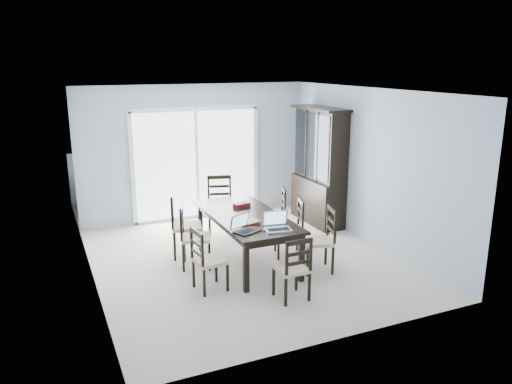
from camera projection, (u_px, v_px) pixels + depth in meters
floor at (246, 261)px, 7.77m from camera, size 5.00×5.00×0.00m
ceiling at (245, 91)px, 7.11m from camera, size 5.00×5.00×0.00m
back_wall at (196, 152)px, 9.65m from camera, size 4.50×0.02×2.60m
wall_left at (88, 196)px, 6.56m from camera, size 0.02×5.00×2.60m
wall_right at (370, 167)px, 8.32m from camera, size 0.02×5.00×2.60m
balcony at (184, 206)px, 10.88m from camera, size 4.50×2.00×0.10m
railing at (171, 170)px, 11.61m from camera, size 4.50×0.06×1.10m
dining_table at (246, 220)px, 7.60m from camera, size 1.00×2.20×0.75m
china_hutch at (319, 167)px, 9.39m from camera, size 0.50×1.38×2.20m
sliding_door at (197, 163)px, 9.68m from camera, size 2.52×0.05×2.18m
chair_left_near at (204, 254)px, 6.63m from camera, size 0.43×0.42×1.01m
chair_left_mid at (189, 229)px, 7.41m from camera, size 0.55×0.54×1.12m
chair_left_far at (180, 218)px, 7.82m from camera, size 0.56×0.55×1.19m
chair_right_near at (324, 232)px, 7.28m from camera, size 0.53×0.52×1.11m
chair_right_mid at (294, 221)px, 7.87m from camera, size 0.51×0.50×1.06m
chair_right_far at (278, 207)px, 8.69m from camera, size 0.50×0.50×1.03m
chair_end_near at (295, 263)px, 6.33m from camera, size 0.38×0.39×1.01m
chair_end_far at (220, 198)px, 9.04m from camera, size 0.55×0.56×1.16m
laptop_dark at (247, 228)px, 6.81m from camera, size 0.41×0.36×0.24m
laptop_silver at (278, 226)px, 6.86m from camera, size 0.40×0.31×0.25m
book_stack at (250, 222)px, 7.15m from camera, size 0.30×0.26×0.04m
cell_phone at (267, 231)px, 6.85m from camera, size 0.11×0.08×0.01m
game_box at (242, 205)px, 7.97m from camera, size 0.29×0.18×0.07m
hot_tub at (153, 189)px, 10.40m from camera, size 1.96×1.83×0.85m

